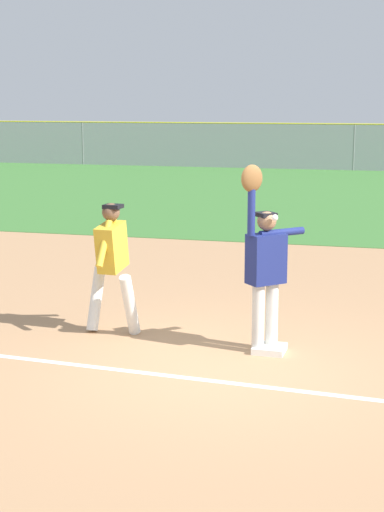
% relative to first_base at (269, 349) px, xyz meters
% --- Properties ---
extents(ground_plane, '(80.49, 80.49, 0.00)m').
position_rel_first_base_xyz_m(ground_plane, '(-0.42, -0.67, -0.04)').
color(ground_plane, tan).
extents(outfield_grass, '(49.67, 18.25, 0.01)m').
position_rel_first_base_xyz_m(outfield_grass, '(-0.42, 16.39, -0.04)').
color(outfield_grass, '#3D7533').
rests_on(outfield_grass, ground_plane).
extents(first_base, '(0.39, 0.39, 0.08)m').
position_rel_first_base_xyz_m(first_base, '(0.00, 0.00, 0.00)').
color(first_base, white).
rests_on(first_base, ground_plane).
extents(fielder, '(0.72, 0.70, 2.28)m').
position_rel_first_base_xyz_m(fielder, '(-0.08, 0.01, 1.08)').
color(fielder, silver).
rests_on(fielder, ground_plane).
extents(runner, '(0.73, 0.85, 1.72)m').
position_rel_first_base_xyz_m(runner, '(-2.11, 0.27, 0.96)').
color(runner, white).
rests_on(runner, ground_plane).
extents(baseball, '(0.07, 0.07, 0.07)m').
position_rel_first_base_xyz_m(baseball, '(0.05, -0.10, 1.63)').
color(baseball, white).
extents(outfield_fence, '(49.75, 0.08, 2.00)m').
position_rel_first_base_xyz_m(outfield_fence, '(-0.42, 25.52, 0.96)').
color(outfield_fence, '#93999E').
rests_on(outfield_fence, ground_plane).
extents(parked_car_tan, '(4.43, 2.18, 1.25)m').
position_rel_first_base_xyz_m(parked_car_tan, '(-6.00, 29.95, 0.63)').
color(parked_car_tan, tan).
rests_on(parked_car_tan, ground_plane).
extents(parked_car_white, '(4.55, 2.42, 1.25)m').
position_rel_first_base_xyz_m(parked_car_white, '(-1.37, 29.87, 0.63)').
color(parked_car_white, white).
rests_on(parked_car_white, ground_plane).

